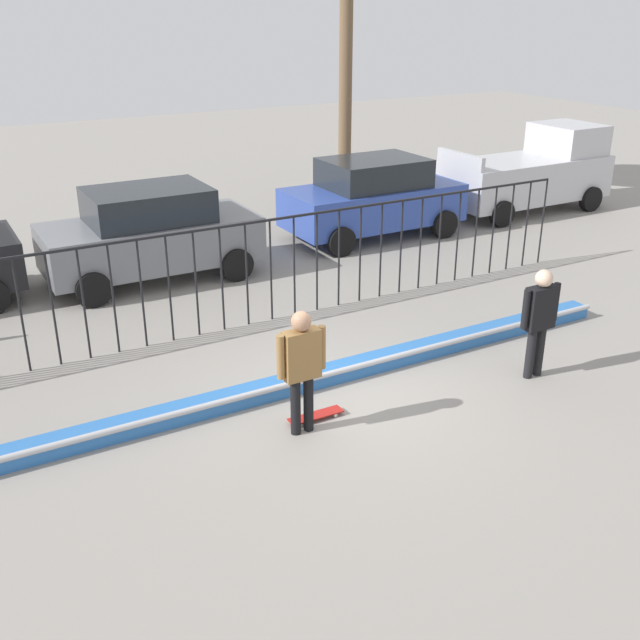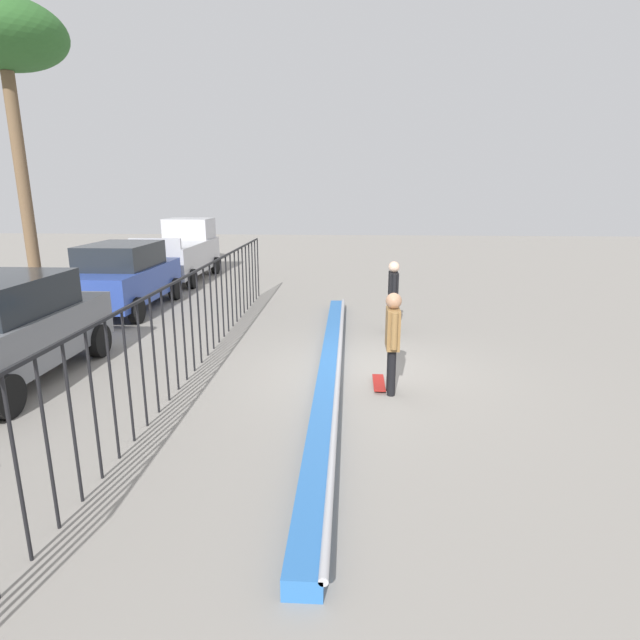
% 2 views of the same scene
% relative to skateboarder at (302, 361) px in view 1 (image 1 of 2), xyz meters
% --- Properties ---
extents(ground_plane, '(60.00, 60.00, 0.00)m').
position_rel_skateboarder_xyz_m(ground_plane, '(0.87, 0.42, -1.04)').
color(ground_plane, gray).
extents(bowl_coping_ledge, '(11.00, 0.40, 0.27)m').
position_rel_skateboarder_xyz_m(bowl_coping_ledge, '(0.87, 1.07, -0.92)').
color(bowl_coping_ledge, '#2D6BB7').
rests_on(bowl_coping_ledge, ground).
extents(perimeter_fence, '(14.04, 0.04, 1.87)m').
position_rel_skateboarder_xyz_m(perimeter_fence, '(0.87, 3.66, 0.10)').
color(perimeter_fence, black).
rests_on(perimeter_fence, ground).
extents(skateboarder, '(0.70, 0.26, 1.74)m').
position_rel_skateboarder_xyz_m(skateboarder, '(0.00, 0.00, 0.00)').
color(skateboarder, black).
rests_on(skateboarder, ground).
extents(skateboard, '(0.80, 0.20, 0.07)m').
position_rel_skateboarder_xyz_m(skateboard, '(0.31, 0.18, -0.98)').
color(skateboard, '#A51E19').
rests_on(skateboard, ground).
extents(camera_operator, '(0.70, 0.26, 1.73)m').
position_rel_skateboarder_xyz_m(camera_operator, '(3.85, -0.32, -0.01)').
color(camera_operator, black).
rests_on(camera_operator, ground).
extents(parked_car_gray, '(4.30, 2.12, 1.90)m').
position_rel_skateboarder_xyz_m(parked_car_gray, '(0.15, 6.82, -0.07)').
color(parked_car_gray, slate).
rests_on(parked_car_gray, ground).
extents(parked_car_blue, '(4.30, 2.12, 1.90)m').
position_rel_skateboarder_xyz_m(parked_car_blue, '(5.77, 7.15, -0.07)').
color(parked_car_blue, '#2D479E').
rests_on(parked_car_blue, ground).
extents(pickup_truck, '(4.70, 2.12, 2.24)m').
position_rel_skateboarder_xyz_m(pickup_truck, '(10.94, 7.18, -0.01)').
color(pickup_truck, '#B7B7BC').
rests_on(pickup_truck, ground).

